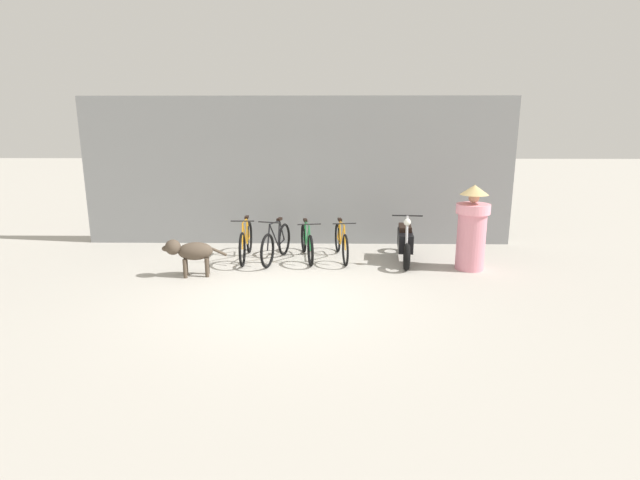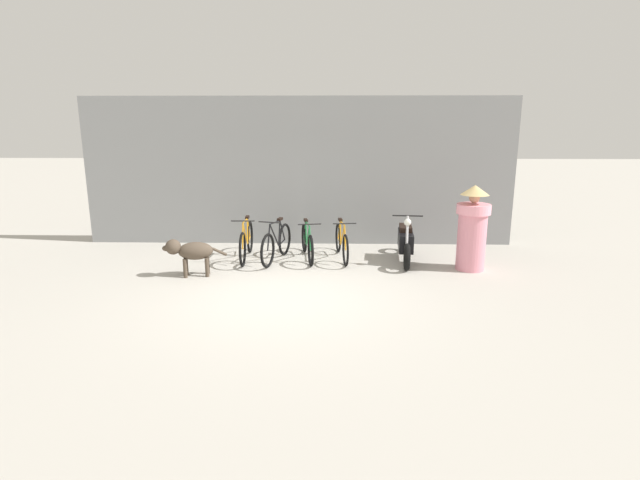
# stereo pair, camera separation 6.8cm
# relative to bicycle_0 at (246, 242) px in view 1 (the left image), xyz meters

# --- Properties ---
(ground_plane) EXTENTS (60.00, 60.00, 0.00)m
(ground_plane) POSITION_rel_bicycle_0_xyz_m (0.98, -2.19, -0.36)
(ground_plane) COLOR #ADA89E
(shop_wall_back) EXTENTS (9.69, 0.20, 3.30)m
(shop_wall_back) POSITION_rel_bicycle_0_xyz_m (0.98, 1.45, 1.29)
(shop_wall_back) COLOR gray
(shop_wall_back) RESTS_ON ground
(bicycle_0) EXTENTS (0.46, 1.75, 0.88)m
(bicycle_0) POSITION_rel_bicycle_0_xyz_m (0.00, 0.00, 0.00)
(bicycle_0) COLOR black
(bicycle_0) RESTS_ON ground
(bicycle_1) EXTENTS (0.54, 1.61, 0.88)m
(bicycle_1) POSITION_rel_bicycle_0_xyz_m (0.63, -0.13, -0.00)
(bicycle_1) COLOR black
(bicycle_1) RESTS_ON ground
(bicycle_2) EXTENTS (0.47, 1.69, 0.82)m
(bicycle_2) POSITION_rel_bicycle_0_xyz_m (1.24, 0.05, -0.03)
(bicycle_2) COLOR black
(bicycle_2) RESTS_ON ground
(bicycle_3) EXTENTS (0.46, 1.70, 0.83)m
(bicycle_3) POSITION_rel_bicycle_0_xyz_m (1.95, 0.07, -0.02)
(bicycle_3) COLOR black
(bicycle_3) RESTS_ON ground
(motorcycle) EXTENTS (0.58, 1.90, 1.01)m
(motorcycle) POSITION_rel_bicycle_0_xyz_m (3.23, -0.05, 0.03)
(motorcycle) COLOR black
(motorcycle) RESTS_ON ground
(stray_dog) EXTENTS (1.14, 0.45, 0.70)m
(stray_dog) POSITION_rel_bicycle_0_xyz_m (-0.82, -1.17, 0.11)
(stray_dog) COLOR #4C3F33
(stray_dog) RESTS_ON ground
(person_in_robes) EXTENTS (0.88, 0.88, 1.62)m
(person_in_robes) POSITION_rel_bicycle_0_xyz_m (4.39, -0.62, 0.45)
(person_in_robes) COLOR pink
(person_in_robes) RESTS_ON ground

